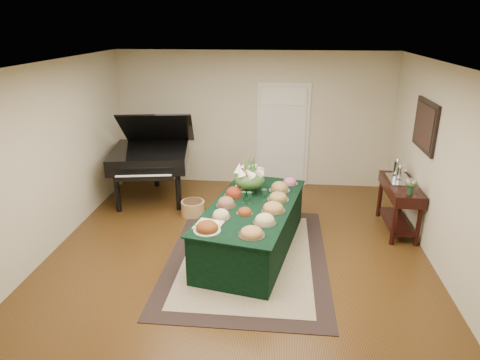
# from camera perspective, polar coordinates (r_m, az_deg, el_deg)

# --- Properties ---
(ground) EXTENTS (6.00, 6.00, 0.00)m
(ground) POSITION_cam_1_polar(r_m,az_deg,el_deg) (6.39, -0.27, -9.80)
(ground) COLOR black
(ground) RESTS_ON ground
(area_rug) EXTENTS (2.26, 3.16, 0.01)m
(area_rug) POSITION_cam_1_polar(r_m,az_deg,el_deg) (6.32, 1.01, -10.12)
(area_rug) COLOR black
(area_rug) RESTS_ON ground
(kitchen_doorway) EXTENTS (1.05, 0.07, 2.10)m
(kitchen_doorway) POSITION_cam_1_polar(r_m,az_deg,el_deg) (8.74, 5.70, 5.79)
(kitchen_doorway) COLOR beige
(kitchen_doorway) RESTS_ON ground
(buffet_table) EXTENTS (1.60, 2.60, 0.73)m
(buffet_table) POSITION_cam_1_polar(r_m,az_deg,el_deg) (6.34, 1.61, -6.30)
(buffet_table) COLOR black
(buffet_table) RESTS_ON ground
(food_platters) EXTENTS (1.36, 2.28, 0.14)m
(food_platters) POSITION_cam_1_polar(r_m,az_deg,el_deg) (6.15, 1.60, -2.92)
(food_platters) COLOR silver
(food_platters) RESTS_ON buffet_table
(cutting_board) EXTENTS (0.39, 0.39, 0.10)m
(cutting_board) POSITION_cam_1_polar(r_m,az_deg,el_deg) (5.58, -4.15, -5.71)
(cutting_board) COLOR tan
(cutting_board) RESTS_ON buffet_table
(green_goblets) EXTENTS (0.37, 0.21, 0.18)m
(green_goblets) POSITION_cam_1_polar(r_m,az_deg,el_deg) (6.22, 1.67, -2.23)
(green_goblets) COLOR #15351F
(green_goblets) RESTS_ON buffet_table
(floral_centerpiece) EXTENTS (0.48, 0.48, 0.48)m
(floral_centerpiece) POSITION_cam_1_polar(r_m,az_deg,el_deg) (6.50, 1.27, 0.61)
(floral_centerpiece) COLOR #15351F
(floral_centerpiece) RESTS_ON buffet_table
(grand_piano) EXTENTS (1.66, 1.85, 1.71)m
(grand_piano) POSITION_cam_1_polar(r_m,az_deg,el_deg) (8.17, -11.82, 3.16)
(grand_piano) COLOR black
(grand_piano) RESTS_ON ground
(wicker_basket) EXTENTS (0.41, 0.41, 0.26)m
(wicker_basket) POSITION_cam_1_polar(r_m,az_deg,el_deg) (7.58, -6.29, -3.75)
(wicker_basket) COLOR olive
(wicker_basket) RESTS_ON ground
(mahogany_sideboard) EXTENTS (0.45, 1.22, 0.82)m
(mahogany_sideboard) POSITION_cam_1_polar(r_m,az_deg,el_deg) (7.28, 20.57, -1.79)
(mahogany_sideboard) COLOR black
(mahogany_sideboard) RESTS_ON ground
(tea_service) EXTENTS (0.34, 0.58, 0.30)m
(tea_service) POSITION_cam_1_polar(r_m,az_deg,el_deg) (7.41, 20.40, 1.14)
(tea_service) COLOR silver
(tea_service) RESTS_ON mahogany_sideboard
(pink_bouquet) EXTENTS (0.19, 0.19, 0.24)m
(pink_bouquet) POSITION_cam_1_polar(r_m,az_deg,el_deg) (6.75, 21.84, -0.49)
(pink_bouquet) COLOR #15351F
(pink_bouquet) RESTS_ON mahogany_sideboard
(wall_painting) EXTENTS (0.05, 0.95, 0.75)m
(wall_painting) POSITION_cam_1_polar(r_m,az_deg,el_deg) (7.02, 23.46, 6.68)
(wall_painting) COLOR black
(wall_painting) RESTS_ON ground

